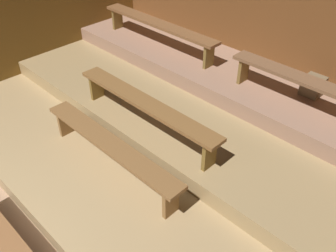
{
  "coord_description": "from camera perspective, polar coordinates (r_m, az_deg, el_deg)",
  "views": [
    {
      "loc": [
        2.79,
        0.52,
        3.33
      ],
      "look_at": [
        0.18,
        3.15,
        0.54
      ],
      "focal_mm": 39.1,
      "sensor_mm": 36.0,
      "label": 1
    }
  ],
  "objects": [
    {
      "name": "ground",
      "position": [
        4.88,
        -5.55,
        -6.94
      ],
      "size": [
        6.79,
        6.13,
        0.08
      ],
      "primitive_type": "cube",
      "color": "tan"
    },
    {
      "name": "wall_back",
      "position": [
        5.99,
        14.3,
        15.03
      ],
      "size": [
        6.79,
        0.06,
        2.39
      ],
      "primitive_type": "cube",
      "color": "brown",
      "rests_on": "ground"
    },
    {
      "name": "wall_left",
      "position": [
        6.56,
        -24.41,
        14.84
      ],
      "size": [
        0.06,
        6.13,
        2.39
      ],
      "primitive_type": "cube",
      "color": "brown",
      "rests_on": "ground"
    },
    {
      "name": "platform_lower",
      "position": [
        5.1,
        -0.11,
        -2.12
      ],
      "size": [
        5.99,
        4.03,
        0.22
      ],
      "primitive_type": "cube",
      "color": "tan",
      "rests_on": "ground"
    },
    {
      "name": "platform_middle",
      "position": [
        5.39,
        5.21,
        3.13
      ],
      "size": [
        5.99,
        2.61,
        0.22
      ],
      "primitive_type": "cube",
      "color": "tan",
      "rests_on": "platform_lower"
    },
    {
      "name": "platform_upper",
      "position": [
        5.73,
        9.63,
        7.57
      ],
      "size": [
        5.99,
        1.3,
        0.22
      ],
      "primitive_type": "cube",
      "color": "#A17961",
      "rests_on": "platform_middle"
    },
    {
      "name": "bench_lower_center",
      "position": [
        4.33,
        -8.99,
        -3.2
      ],
      "size": [
        2.22,
        0.26,
        0.41
      ],
      "color": "brown",
      "rests_on": "platform_lower"
    },
    {
      "name": "bench_middle_center",
      "position": [
        4.57,
        -3.54,
        3.18
      ],
      "size": [
        2.33,
        0.26,
        0.41
      ],
      "color": "brown",
      "rests_on": "platform_middle"
    },
    {
      "name": "bench_upper_left",
      "position": [
        6.25,
        -1.51,
        15.3
      ],
      "size": [
        2.42,
        0.26,
        0.41
      ],
      "color": "brown",
      "rests_on": "platform_upper"
    },
    {
      "name": "bench_upper_right",
      "position": [
        4.83,
        22.49,
        5.42
      ],
      "size": [
        2.42,
        0.26,
        0.41
      ],
      "color": "brown",
      "rests_on": "platform_upper"
    },
    {
      "name": "wooden_crate_upper",
      "position": [
        5.31,
        21.67,
        5.82
      ],
      "size": [
        0.26,
        0.26,
        0.26
      ],
      "primitive_type": "cube",
      "color": "brown",
      "rests_on": "platform_upper"
    }
  ]
}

